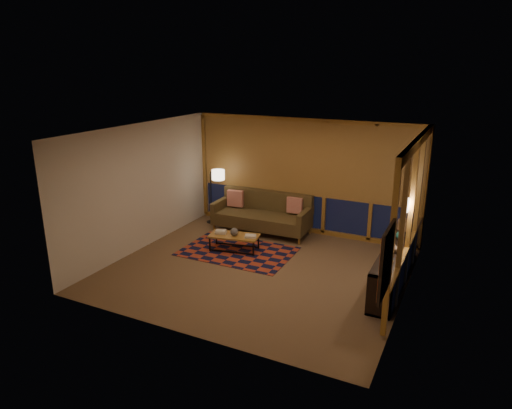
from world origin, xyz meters
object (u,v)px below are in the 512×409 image
at_px(coffee_table, 234,243).
at_px(bookshelf, 395,263).
at_px(sofa, 262,214).
at_px(floor_lamp, 211,195).

distance_m(coffee_table, bookshelf, 3.36).
xyz_separation_m(coffee_table, bookshelf, (3.36, 0.01, 0.18)).
bearing_deg(coffee_table, sofa, 77.47).
distance_m(sofa, floor_lamp, 1.48).
relative_size(coffee_table, floor_lamp, 0.74).
height_order(sofa, coffee_table, sofa).
xyz_separation_m(sofa, floor_lamp, (-1.45, 0.09, 0.25)).
height_order(coffee_table, floor_lamp, floor_lamp).
bearing_deg(bookshelf, sofa, 159.08).
xyz_separation_m(sofa, coffee_table, (-0.04, -1.27, -0.29)).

